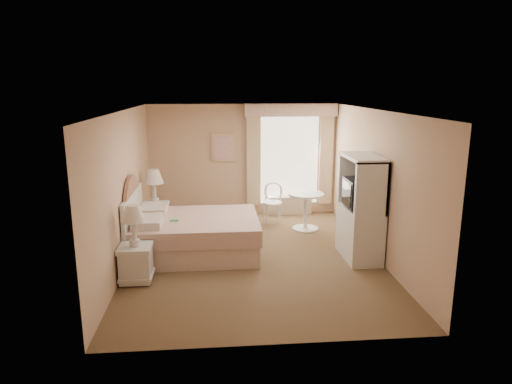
{
  "coord_description": "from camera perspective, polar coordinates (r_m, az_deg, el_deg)",
  "views": [
    {
      "loc": [
        -0.61,
        -7.4,
        2.89
      ],
      "look_at": [
        0.07,
        0.3,
        1.08
      ],
      "focal_mm": 32.0,
      "sensor_mm": 36.0,
      "label": 1
    }
  ],
  "objects": [
    {
      "name": "armoire",
      "position": [
        7.93,
        12.94,
        -2.96
      ],
      "size": [
        0.53,
        1.07,
        1.77
      ],
      "color": "silver",
      "rests_on": "room"
    },
    {
      "name": "bed",
      "position": [
        8.09,
        -8.43,
        -5.17
      ],
      "size": [
        2.2,
        1.73,
        1.53
      ],
      "color": "tan",
      "rests_on": "room"
    },
    {
      "name": "cafe_chair",
      "position": [
        9.86,
        2.11,
        -0.91
      ],
      "size": [
        0.5,
        0.5,
        0.85
      ],
      "rotation": [
        0.0,
        0.0,
        -0.24
      ],
      "color": "silver",
      "rests_on": "room"
    },
    {
      "name": "window",
      "position": [
        10.31,
        4.27,
        4.48
      ],
      "size": [
        2.05,
        0.22,
        2.51
      ],
      "color": "white",
      "rests_on": "room"
    },
    {
      "name": "nightstand_far",
      "position": [
        9.32,
        -12.49,
        -2.16
      ],
      "size": [
        0.52,
        0.52,
        1.27
      ],
      "color": "silver",
      "rests_on": "room"
    },
    {
      "name": "framed_art",
      "position": [
        10.2,
        -4.15,
        5.58
      ],
      "size": [
        0.52,
        0.04,
        0.62
      ],
      "color": "tan",
      "rests_on": "room"
    },
    {
      "name": "round_table",
      "position": [
        9.36,
        6.25,
        -1.67
      ],
      "size": [
        0.72,
        0.72,
        0.76
      ],
      "color": "silver",
      "rests_on": "room"
    },
    {
      "name": "room",
      "position": [
        7.6,
        -0.34,
        0.7
      ],
      "size": [
        4.21,
        5.51,
        2.51
      ],
      "color": "brown",
      "rests_on": "ground"
    },
    {
      "name": "nightstand_near",
      "position": [
        7.1,
        -14.84,
        -7.45
      ],
      "size": [
        0.49,
        0.49,
        1.18
      ],
      "color": "silver",
      "rests_on": "room"
    }
  ]
}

